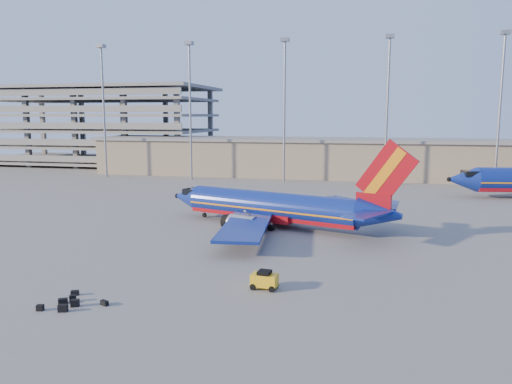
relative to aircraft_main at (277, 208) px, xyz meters
The scene contains 7 objects.
ground 5.77m from the aircraft_main, 102.13° to the right, with size 220.00×220.00×0.00m, color slate.
terminal_building 53.64m from the aircraft_main, 80.45° to the left, with size 122.00×16.00×8.50m.
parking_garage 93.90m from the aircraft_main, 132.48° to the left, with size 62.00×32.00×21.40m.
light_mast_row 43.76m from the aircraft_main, 84.56° to the left, with size 101.60×1.60×28.65m.
aircraft_main is the anchor object (origin of this frame).
baggage_tug 22.56m from the aircraft_main, 81.91° to the right, with size 2.18×1.45×1.48m.
luggage_pile 30.48m from the aircraft_main, 108.82° to the right, with size 4.51×3.74×0.52m.
Camera 1 is at (12.05, -54.13, 13.58)m, focal length 35.00 mm.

